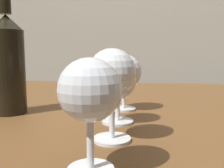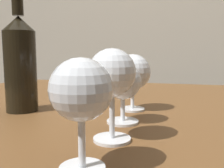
{
  "view_description": "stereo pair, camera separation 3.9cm",
  "coord_description": "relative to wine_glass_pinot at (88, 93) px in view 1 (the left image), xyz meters",
  "views": [
    {
      "loc": [
        0.07,
        -0.66,
        0.89
      ],
      "look_at": [
        0.01,
        -0.27,
        0.84
      ],
      "focal_mm": 39.8,
      "sensor_mm": 36.0,
      "label": 1
    },
    {
      "loc": [
        0.11,
        -0.65,
        0.89
      ],
      "look_at": [
        0.01,
        -0.27,
        0.84
      ],
      "focal_mm": 39.8,
      "sensor_mm": 36.0,
      "label": 2
    }
  ],
  "objects": [
    {
      "name": "dining_table",
      "position": [
        0.0,
        0.38,
        -0.18
      ],
      "size": [
        1.33,
        0.99,
        0.75
      ],
      "color": "brown",
      "rests_on": "ground_plane"
    },
    {
      "name": "wine_glass_pinot",
      "position": [
        0.0,
        0.0,
        0.0
      ],
      "size": [
        0.08,
        0.08,
        0.14
      ],
      "color": "white",
      "rests_on": "dining_table"
    },
    {
      "name": "wine_glass_empty",
      "position": [
        0.01,
        0.11,
        0.01
      ],
      "size": [
        0.08,
        0.08,
        0.15
      ],
      "color": "white",
      "rests_on": "dining_table"
    },
    {
      "name": "wine_glass_amber",
      "position": [
        0.01,
        0.21,
        -0.01
      ],
      "size": [
        0.07,
        0.07,
        0.12
      ],
      "color": "white",
      "rests_on": "dining_table"
    },
    {
      "name": "wine_glass_chardonnay",
      "position": [
        0.01,
        0.33,
        -0.0
      ],
      "size": [
        0.09,
        0.09,
        0.14
      ],
      "color": "white",
      "rests_on": "dining_table"
    },
    {
      "name": "wine_bottle",
      "position": [
        -0.25,
        0.25,
        0.03
      ],
      "size": [
        0.07,
        0.07,
        0.32
      ],
      "color": "black",
      "rests_on": "dining_table"
    }
  ]
}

